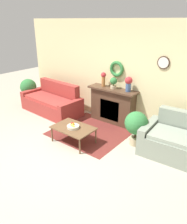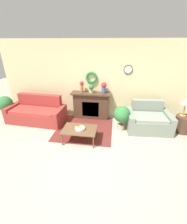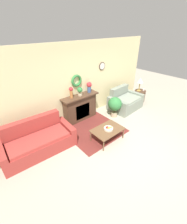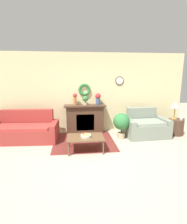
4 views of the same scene
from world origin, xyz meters
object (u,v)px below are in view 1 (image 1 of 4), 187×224
object	(u,v)px
fireplace	(113,105)
coffee_table	(73,129)
couch_left	(52,102)
potted_plant_floor_by_couch	(28,88)
fruit_bowl	(73,126)
vase_on_mantel_left	(103,78)
potted_plant_floor_by_loveseat	(136,124)
loveseat_right	(176,141)
vase_on_mantel_right	(129,83)
potted_plant_on_mantel	(114,82)

from	to	relation	value
fireplace	coffee_table	xyz separation A→B (m)	(-0.09, -1.50, -0.14)
couch_left	potted_plant_floor_by_couch	distance (m)	1.23
coffee_table	fruit_bowl	size ratio (longest dim) A/B	3.38
potted_plant_floor_by_couch	vase_on_mantel_left	bearing A→B (deg)	10.15
coffee_table	fruit_bowl	distance (m)	0.08
potted_plant_floor_by_couch	potted_plant_floor_by_loveseat	xyz separation A→B (m)	(4.16, -0.23, -0.03)
couch_left	loveseat_right	world-z (taller)	couch_left
fireplace	potted_plant_floor_by_couch	size ratio (longest dim) A/B	1.64
vase_on_mantel_right	potted_plant_on_mantel	bearing A→B (deg)	-177.36
couch_left	vase_on_mantel_left	size ratio (longest dim) A/B	5.17
loveseat_right	coffee_table	world-z (taller)	loveseat_right
fruit_bowl	vase_on_mantel_left	distance (m)	1.73
vase_on_mantel_right	potted_plant_floor_by_couch	xyz separation A→B (m)	(-3.52, -0.49, -0.66)
potted_plant_floor_by_couch	fruit_bowl	bearing A→B (deg)	-19.03
vase_on_mantel_left	potted_plant_floor_by_couch	bearing A→B (deg)	-169.85
potted_plant_floor_by_couch	potted_plant_floor_by_loveseat	world-z (taller)	potted_plant_floor_by_couch
fireplace	couch_left	distance (m)	1.95
potted_plant_on_mantel	coffee_table	bearing A→B (deg)	-93.87
vase_on_mantel_left	potted_plant_floor_by_loveseat	bearing A→B (deg)	-26.82
vase_on_mantel_left	potted_plant_floor_by_couch	distance (m)	2.86
fruit_bowl	loveseat_right	bearing A→B (deg)	26.02
fireplace	fruit_bowl	world-z (taller)	fireplace
couch_left	vase_on_mantel_right	size ratio (longest dim) A/B	5.25
couch_left	potted_plant_on_mantel	xyz separation A→B (m)	(1.88, 0.51, 0.84)
potted_plant_on_mantel	fruit_bowl	bearing A→B (deg)	-93.48
fruit_bowl	vase_on_mantel_left	size ratio (longest dim) A/B	0.72
vase_on_mantel_left	fireplace	bearing A→B (deg)	-1.00
vase_on_mantel_right	potted_plant_on_mantel	size ratio (longest dim) A/B	1.27
loveseat_right	potted_plant_floor_by_couch	size ratio (longest dim) A/B	1.65
couch_left	loveseat_right	size ratio (longest dim) A/B	1.44
vase_on_mantel_right	potted_plant_floor_by_couch	world-z (taller)	vase_on_mantel_right
loveseat_right	vase_on_mantel_left	bearing A→B (deg)	163.32
vase_on_mantel_right	fruit_bowl	bearing A→B (deg)	-109.00
vase_on_mantel_left	potted_plant_floor_by_couch	world-z (taller)	vase_on_mantel_left
fireplace	potted_plant_floor_by_couch	bearing A→B (deg)	-171.02
coffee_table	vase_on_mantel_left	bearing A→B (deg)	99.06
coffee_table	potted_plant_on_mantel	distance (m)	1.68
coffee_table	fruit_bowl	world-z (taller)	fruit_bowl
fireplace	fruit_bowl	size ratio (longest dim) A/B	4.98
coffee_table	vase_on_mantel_right	xyz separation A→B (m)	(0.53, 1.50, 0.84)
vase_on_mantel_left	potted_plant_floor_by_couch	size ratio (longest dim) A/B	0.46
loveseat_right	fireplace	bearing A→B (deg)	161.32
fireplace	potted_plant_on_mantel	world-z (taller)	potted_plant_on_mantel
coffee_table	fireplace	bearing A→B (deg)	86.66
vase_on_mantel_right	fireplace	bearing A→B (deg)	-179.27
vase_on_mantel_left	couch_left	bearing A→B (deg)	-160.85
fruit_bowl	potted_plant_on_mantel	world-z (taller)	potted_plant_on_mantel
potted_plant_floor_by_couch	fireplace	bearing A→B (deg)	8.98
vase_on_mantel_right	couch_left	bearing A→B (deg)	-166.99
fireplace	fruit_bowl	distance (m)	1.52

